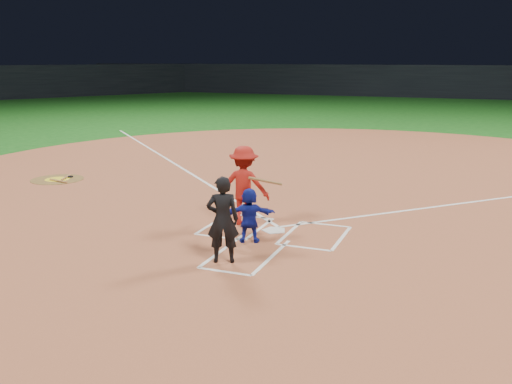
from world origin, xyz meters
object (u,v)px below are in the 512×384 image
(home_plate, at_px, (274,230))
(catcher, at_px, (249,215))
(on_deck_circle, at_px, (57,179))
(umpire, at_px, (223,220))
(batter_at_plate, at_px, (244,185))

(home_plate, distance_m, catcher, 1.15)
(on_deck_circle, bearing_deg, umpire, -31.31)
(catcher, bearing_deg, home_plate, -123.45)
(umpire, xyz_separation_m, batter_at_plate, (-0.62, 2.59, 0.09))
(on_deck_circle, xyz_separation_m, umpire, (8.33, -5.07, 0.86))
(home_plate, bearing_deg, on_deck_circle, -17.83)
(home_plate, height_order, on_deck_circle, home_plate)
(home_plate, height_order, catcher, catcher)
(on_deck_circle, relative_size, umpire, 0.99)
(batter_at_plate, bearing_deg, on_deck_circle, 162.15)
(catcher, height_order, umpire, umpire)
(umpire, distance_m, batter_at_plate, 2.66)
(on_deck_circle, xyz_separation_m, batter_at_plate, (7.71, -2.48, 0.94))
(on_deck_circle, bearing_deg, batter_at_plate, -17.85)
(home_plate, height_order, umpire, umpire)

